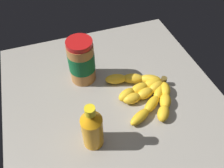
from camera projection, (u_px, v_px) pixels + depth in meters
ground_plane at (115, 105)px, 75.59cm from camera, size 70.59×77.45×3.70cm
banana_bunch at (146, 92)px, 74.51cm from camera, size 20.53×24.11×3.61cm
peanut_butter_jar at (82, 61)px, 75.04cm from camera, size 8.89×8.89×16.35cm
honey_bottle at (92, 128)px, 59.27cm from camera, size 5.80×5.80×16.44cm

